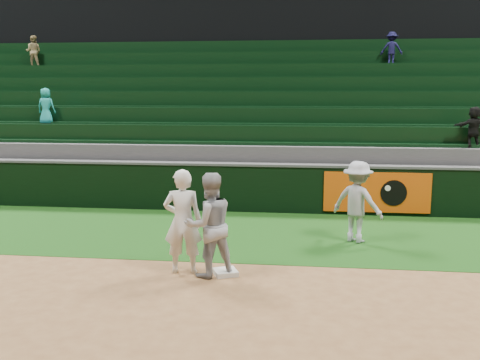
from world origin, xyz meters
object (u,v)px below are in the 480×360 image
object	(u,v)px
first_baseman	(183,222)
first_base	(225,272)
base_coach	(357,202)
baserunner	(209,225)

from	to	relation	value
first_baseman	first_base	bearing A→B (deg)	173.43
first_base	base_coach	size ratio (longest dim) A/B	0.22
first_baseman	baserunner	world-z (taller)	first_baseman
first_base	baserunner	xyz separation A→B (m)	(-0.25, -0.07, 0.84)
baserunner	base_coach	world-z (taller)	baserunner
first_baseman	base_coach	xyz separation A→B (m)	(3.12, 2.26, -0.05)
baserunner	base_coach	bearing A→B (deg)	-167.73
first_base	first_baseman	world-z (taller)	first_baseman
first_baseman	base_coach	bearing A→B (deg)	-148.82
baserunner	base_coach	distance (m)	3.54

